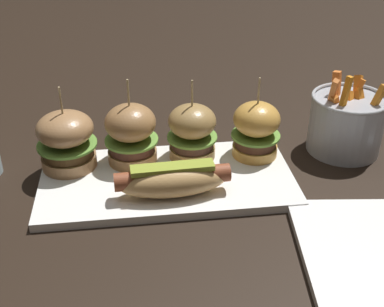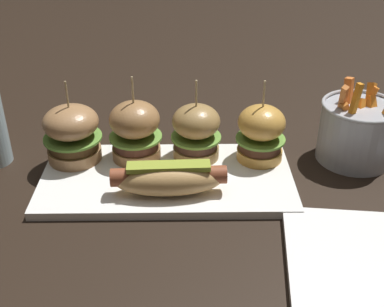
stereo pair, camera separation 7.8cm
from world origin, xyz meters
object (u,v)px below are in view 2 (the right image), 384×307
object	(u,v)px
slider_far_right	(261,133)
slider_far_left	(72,133)
slider_center_left	(135,130)
hot_dog	(169,178)
platter_main	(167,178)
slider_center_right	(196,131)
side_plate	(372,265)
fries_bucket	(357,131)

from	to	relation	value
slider_far_right	slider_far_left	bearing A→B (deg)	179.40
slider_center_left	slider_far_right	xyz separation A→B (m)	(0.21, -0.01, -0.00)
hot_dog	slider_far_right	bearing A→B (deg)	33.82
platter_main	slider_center_right	world-z (taller)	slider_center_right
slider_center_right	slider_far_right	size ratio (longest dim) A/B	0.99
slider_center_left	side_plate	xyz separation A→B (m)	(0.32, -0.26, -0.06)
slider_far_left	side_plate	world-z (taller)	slider_far_left
side_plate	slider_far_left	bearing A→B (deg)	148.78
hot_dog	slider_center_right	distance (m)	0.12
slider_center_right	side_plate	world-z (taller)	slider_center_right
slider_far_left	slider_center_left	size ratio (longest dim) A/B	0.96
platter_main	slider_center_right	size ratio (longest dim) A/B	2.90
slider_far_left	slider_center_left	bearing A→B (deg)	1.81
slider_far_right	fries_bucket	world-z (taller)	slider_far_right
slider_far_right	hot_dog	bearing A→B (deg)	-146.18
slider_center_left	slider_far_left	bearing A→B (deg)	-178.19
slider_center_right	side_plate	xyz separation A→B (m)	(0.22, -0.26, -0.06)
platter_main	hot_dog	size ratio (longest dim) A/B	2.31
slider_far_left	slider_far_right	xyz separation A→B (m)	(0.32, -0.00, 0.00)
platter_main	slider_far_right	world-z (taller)	slider_far_right
slider_far_left	slider_far_right	distance (m)	0.32
hot_dog	side_plate	distance (m)	0.31
side_plate	platter_main	bearing A→B (deg)	142.74
platter_main	side_plate	distance (m)	0.34
slider_center_left	side_plate	bearing A→B (deg)	-39.12
slider_center_right	platter_main	bearing A→B (deg)	-129.61
slider_far_left	slider_center_left	xyz separation A→B (m)	(0.11, 0.00, 0.00)
slider_center_left	fries_bucket	distance (m)	0.38
slider_far_left	slider_center_left	distance (m)	0.11
slider_center_left	slider_far_right	distance (m)	0.21
hot_dog	slider_center_left	bearing A→B (deg)	118.43
fries_bucket	slider_far_left	bearing A→B (deg)	-177.92
slider_far_right	side_plate	distance (m)	0.29
hot_dog	platter_main	bearing A→B (deg)	95.67
platter_main	fries_bucket	bearing A→B (deg)	12.47
slider_center_right	side_plate	distance (m)	0.35
side_plate	slider_far_right	bearing A→B (deg)	113.84
hot_dog	fries_bucket	distance (m)	0.34
slider_far_right	side_plate	size ratio (longest dim) A/B	0.65
slider_far_left	slider_center_right	world-z (taller)	slider_far_left
fries_bucket	platter_main	bearing A→B (deg)	-167.53
slider_far_left	slider_center_left	world-z (taller)	slider_center_left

